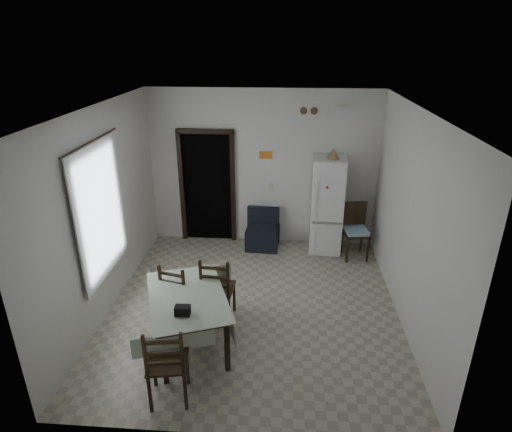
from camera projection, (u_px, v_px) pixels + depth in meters
The scene contains 25 objects.
ground at pixel (254, 306), 6.39m from camera, with size 4.50×4.50×0.00m, color #AFA68F.
ceiling at pixel (253, 109), 5.25m from camera, with size 4.20×4.50×0.02m, color white, non-canonical shape.
wall_back at pixel (263, 169), 7.89m from camera, with size 4.20×0.02×2.90m, color silver, non-canonical shape.
wall_front at pixel (233, 317), 3.76m from camera, with size 4.20×0.02×2.90m, color silver, non-canonical shape.
wall_left at pixel (104, 212), 5.97m from camera, with size 0.02×4.50×2.90m, color silver, non-canonical shape.
wall_right at pixel (411, 221), 5.68m from camera, with size 0.02×4.50×2.90m, color silver, non-canonical shape.
doorway at pixel (210, 184), 8.30m from camera, with size 1.06×0.52×2.22m.
window_recess at pixel (93, 211), 5.75m from camera, with size 0.10×1.20×1.60m, color silver.
curtain at pixel (101, 211), 5.74m from camera, with size 0.02×1.45×1.85m, color silver.
curtain_rod at pixel (91, 142), 5.37m from camera, with size 0.02×0.02×1.60m, color black.
calendar at pixel (266, 160), 7.80m from camera, with size 0.28×0.02×0.40m, color white.
calendar_image at pixel (266, 155), 7.76m from camera, with size 0.24×0.01×0.14m, color orange.
light_switch at pixel (271, 187), 8.00m from camera, with size 0.08×0.02×0.12m, color beige.
vent_left at pixel (304, 111), 7.40m from camera, with size 0.12×0.12×0.03m, color brown.
vent_right at pixel (314, 111), 7.39m from camera, with size 0.12×0.12×0.03m, color brown.
emergency_light at pixel (342, 110), 7.33m from camera, with size 0.25×0.07×0.09m, color white.
fridge at pixel (327, 205), 7.73m from camera, with size 0.58×0.58×1.77m, color white, non-canonical shape.
tan_cone at pixel (333, 154), 7.30m from camera, with size 0.22×0.22×0.18m, color tan.
navy_seat at pixel (263, 230), 8.02m from camera, with size 0.61×0.59×0.73m, color black, non-canonical shape.
corner_chair at pixel (356, 232), 7.60m from camera, with size 0.43×0.43×1.00m, color black, non-canonical shape.
dining_table at pixel (189, 320), 5.48m from camera, with size 0.93×1.41×0.73m, color #A8B99E, non-canonical shape.
black_bag at pixel (183, 310), 4.96m from camera, with size 0.18×0.11×0.12m, color black.
dining_chair_far_left at pixel (179, 292), 5.89m from camera, with size 0.40×0.40×0.94m, color black, non-canonical shape.
dining_chair_far_right at pixel (218, 287), 5.94m from camera, with size 0.43×0.43×1.01m, color black, non-canonical shape.
dining_chair_near_head at pixel (167, 361), 4.59m from camera, with size 0.43×0.43×1.01m, color black, non-canonical shape.
Camera 1 is at (0.43, -5.33, 3.74)m, focal length 30.00 mm.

